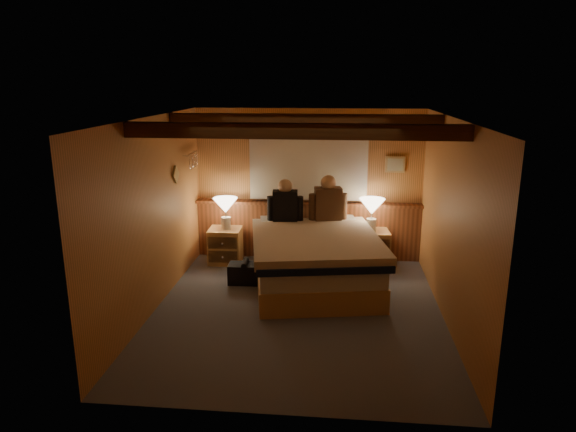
# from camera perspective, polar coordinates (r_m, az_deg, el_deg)

# --- Properties ---
(floor) EXTENTS (4.20, 4.20, 0.00)m
(floor) POSITION_cam_1_polar(r_m,az_deg,el_deg) (6.60, 1.05, -10.44)
(floor) COLOR #4D515C
(floor) RESTS_ON ground
(ceiling) EXTENTS (4.20, 4.20, 0.00)m
(ceiling) POSITION_cam_1_polar(r_m,az_deg,el_deg) (5.98, 1.17, 10.83)
(ceiling) COLOR #DE9853
(ceiling) RESTS_ON wall_back
(wall_back) EXTENTS (3.60, 0.00, 3.60)m
(wall_back) POSITION_cam_1_polar(r_m,az_deg,el_deg) (8.22, 2.27, 3.50)
(wall_back) COLOR #CB8149
(wall_back) RESTS_ON floor
(wall_left) EXTENTS (0.00, 4.20, 4.20)m
(wall_left) POSITION_cam_1_polar(r_m,az_deg,el_deg) (6.57, -14.75, 0.08)
(wall_left) COLOR #CB8149
(wall_left) RESTS_ON floor
(wall_right) EXTENTS (0.00, 4.20, 4.20)m
(wall_right) POSITION_cam_1_polar(r_m,az_deg,el_deg) (6.31, 17.64, -0.75)
(wall_right) COLOR #CB8149
(wall_right) RESTS_ON floor
(wall_front) EXTENTS (3.60, 0.00, 3.60)m
(wall_front) POSITION_cam_1_polar(r_m,az_deg,el_deg) (4.20, -1.19, -7.87)
(wall_front) COLOR #CB8149
(wall_front) RESTS_ON floor
(wainscot) EXTENTS (3.60, 0.23, 0.94)m
(wainscot) POSITION_cam_1_polar(r_m,az_deg,el_deg) (8.33, 2.19, -1.41)
(wainscot) COLOR brown
(wainscot) RESTS_ON wall_back
(curtain_window) EXTENTS (2.18, 0.09, 1.11)m
(curtain_window) POSITION_cam_1_polar(r_m,az_deg,el_deg) (8.09, 2.26, 5.63)
(curtain_window) COLOR #472911
(curtain_window) RESTS_ON wall_back
(ceiling_beams) EXTENTS (3.60, 1.65, 0.16)m
(ceiling_beams) POSITION_cam_1_polar(r_m,az_deg,el_deg) (6.13, 1.27, 10.09)
(ceiling_beams) COLOR #472911
(ceiling_beams) RESTS_ON ceiling
(coat_rail) EXTENTS (0.05, 0.55, 0.24)m
(coat_rail) POSITION_cam_1_polar(r_m,az_deg,el_deg) (7.92, -10.53, 6.26)
(coat_rail) COLOR silver
(coat_rail) RESTS_ON wall_left
(framed_print) EXTENTS (0.30, 0.04, 0.25)m
(framed_print) POSITION_cam_1_polar(r_m,az_deg,el_deg) (8.17, 11.82, 5.62)
(framed_print) COLOR tan
(framed_print) RESTS_ON wall_back
(bed) EXTENTS (2.02, 2.46, 0.75)m
(bed) POSITION_cam_1_polar(r_m,az_deg,el_deg) (7.25, 2.97, -4.73)
(bed) COLOR #B77D4E
(bed) RESTS_ON floor
(nightstand_left) EXTENTS (0.52, 0.47, 0.55)m
(nightstand_left) POSITION_cam_1_polar(r_m,az_deg,el_deg) (8.22, -6.98, -3.28)
(nightstand_left) COLOR #B77D4E
(nightstand_left) RESTS_ON floor
(nightstand_right) EXTENTS (0.55, 0.51, 0.56)m
(nightstand_right) POSITION_cam_1_polar(r_m,az_deg,el_deg) (8.12, 9.29, -3.55)
(nightstand_right) COLOR #B77D4E
(nightstand_right) RESTS_ON floor
(lamp_left) EXTENTS (0.38, 0.38, 0.50)m
(lamp_left) POSITION_cam_1_polar(r_m,az_deg,el_deg) (8.04, -6.96, 0.97)
(lamp_left) COLOR silver
(lamp_left) RESTS_ON nightstand_left
(lamp_right) EXTENTS (0.39, 0.39, 0.51)m
(lamp_right) POSITION_cam_1_polar(r_m,az_deg,el_deg) (7.94, 9.30, 0.84)
(lamp_right) COLOR silver
(lamp_right) RESTS_ON nightstand_right
(person_left) EXTENTS (0.55, 0.25, 0.67)m
(person_left) POSITION_cam_1_polar(r_m,az_deg,el_deg) (7.75, -0.32, 1.38)
(person_left) COLOR black
(person_left) RESTS_ON bed
(person_right) EXTENTS (0.58, 0.30, 0.72)m
(person_right) POSITION_cam_1_polar(r_m,az_deg,el_deg) (7.83, 4.47, 1.63)
(person_right) COLOR #4C301E
(person_right) RESTS_ON bed
(duffel_bag) EXTENTS (0.48, 0.30, 0.34)m
(duffel_bag) POSITION_cam_1_polar(r_m,az_deg,el_deg) (7.41, -4.78, -6.32)
(duffel_bag) COLOR black
(duffel_bag) RESTS_ON floor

